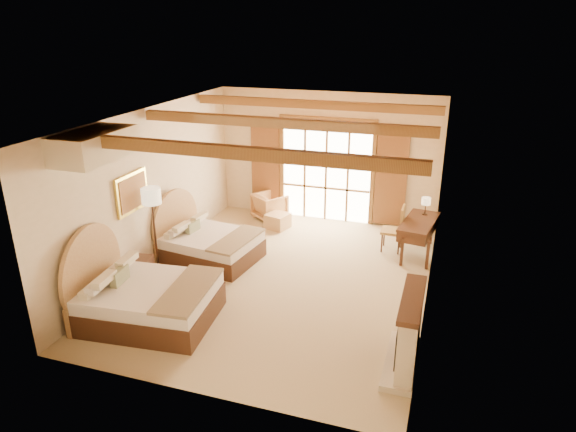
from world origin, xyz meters
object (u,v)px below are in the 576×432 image
at_px(bed_far, 205,242).
at_px(nightstand, 138,273).
at_px(desk, 418,236).
at_px(bed_near, 141,296).
at_px(armchair, 270,206).

height_order(bed_far, nightstand, bed_far).
height_order(nightstand, desk, desk).
height_order(bed_near, bed_far, bed_near).
xyz_separation_m(bed_near, nightstand, (-0.67, 0.91, -0.13)).
distance_m(bed_near, desk, 5.87).
relative_size(bed_near, bed_far, 1.10).
xyz_separation_m(bed_near, bed_far, (-0.03, 2.44, -0.05)).
bearing_deg(bed_near, bed_far, 85.29).
bearing_deg(armchair, desk, -160.24).
bearing_deg(armchair, bed_far, 114.19).
relative_size(nightstand, armchair, 0.82).
relative_size(bed_near, desk, 1.51).
relative_size(armchair, desk, 0.48).
bearing_deg(nightstand, bed_near, -65.47).
bearing_deg(armchair, bed_near, 119.57).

